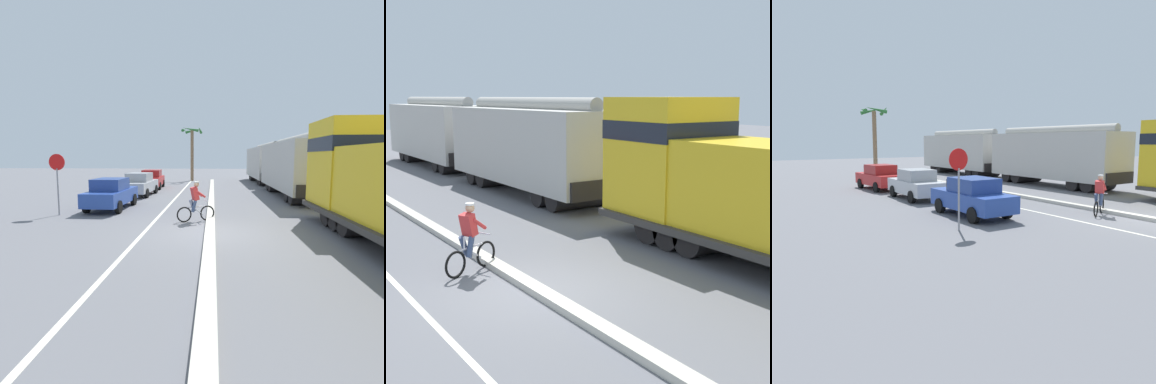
% 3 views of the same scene
% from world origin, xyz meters
% --- Properties ---
extents(ground_plane, '(120.00, 120.00, 0.00)m').
position_xyz_m(ground_plane, '(0.00, 0.00, 0.00)').
color(ground_plane, slate).
extents(median_curb, '(0.36, 36.00, 0.16)m').
position_xyz_m(median_curb, '(0.00, 6.00, 0.08)').
color(median_curb, beige).
rests_on(median_curb, ground).
extents(locomotive, '(3.10, 11.61, 4.20)m').
position_xyz_m(locomotive, '(5.72, -1.76, 1.80)').
color(locomotive, gold).
rests_on(locomotive, ground).
extents(hopper_car_lead, '(2.90, 10.60, 4.18)m').
position_xyz_m(hopper_car_lead, '(5.72, 10.39, 2.08)').
color(hopper_car_lead, '#B8B6AE').
rests_on(hopper_car_lead, ground).
extents(hopper_car_middle, '(2.90, 10.60, 4.18)m').
position_xyz_m(hopper_car_middle, '(5.72, 21.99, 2.08)').
color(hopper_car_middle, beige).
rests_on(hopper_car_middle, ground).
extents(cyclist, '(1.59, 0.78, 1.71)m').
position_xyz_m(cyclist, '(-0.64, 1.85, 0.82)').
color(cyclist, black).
rests_on(cyclist, ground).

